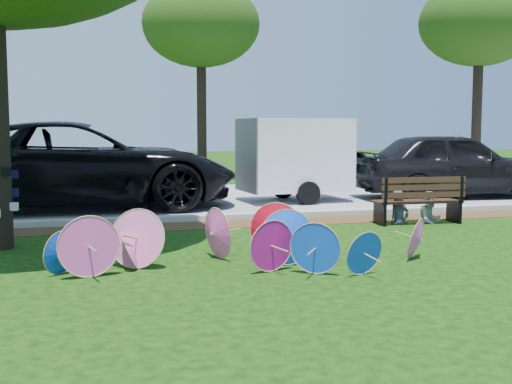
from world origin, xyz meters
TOP-DOWN VIEW (x-y plane):
  - ground at (0.00, 0.00)m, footprint 90.00×90.00m
  - mulch_strip at (0.00, 4.50)m, footprint 90.00×1.00m
  - curb at (0.00, 5.20)m, footprint 90.00×0.30m
  - street at (0.00, 9.35)m, footprint 90.00×8.00m
  - parasol_pile at (-0.46, 0.61)m, footprint 6.82×2.11m
  - black_van at (-2.33, 7.94)m, footprint 7.51×3.52m
  - dark_pickup at (7.64, 7.84)m, footprint 5.52×2.54m
  - cargo_trailer at (3.14, 8.02)m, footprint 2.81×1.91m
  - park_bench at (4.32, 3.73)m, footprint 1.85×0.78m
  - person_left at (3.97, 3.78)m, footprint 0.55×0.44m
  - person_right at (4.67, 3.78)m, footprint 0.67×0.57m
  - bg_trees at (2.19, 15.03)m, footprint 23.76×7.46m

SIDE VIEW (x-z plane):
  - ground at x=0.00m, z-range 0.00..0.00m
  - mulch_strip at x=0.00m, z-range 0.00..0.01m
  - street at x=0.00m, z-range 0.00..0.01m
  - curb at x=0.00m, z-range 0.00..0.12m
  - parasol_pile at x=-0.46m, z-range -0.05..0.80m
  - park_bench at x=4.32m, z-range 0.00..0.95m
  - person_right at x=4.67m, z-range 0.00..1.23m
  - person_left at x=3.97m, z-range 0.00..1.32m
  - dark_pickup at x=7.64m, z-range 0.00..1.83m
  - black_van at x=-2.33m, z-range 0.00..2.08m
  - cargo_trailer at x=3.14m, z-range 0.00..2.47m
  - bg_trees at x=2.19m, z-range 2.07..9.47m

